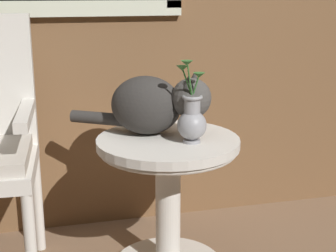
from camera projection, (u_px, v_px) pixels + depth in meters
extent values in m
cube|color=beige|center=(72.00, 9.00, 2.25)|extent=(1.01, 0.03, 0.07)
cylinder|color=silver|center=(168.00, 207.00, 2.06)|extent=(0.10, 0.10, 0.52)
cylinder|color=silver|center=(168.00, 142.00, 1.99)|extent=(0.57, 0.57, 0.03)
torus|color=silver|center=(168.00, 149.00, 1.99)|extent=(0.55, 0.55, 0.02)
cylinder|color=silver|center=(31.00, 251.00, 1.84)|extent=(0.04, 0.04, 0.45)
cylinder|color=silver|center=(38.00, 203.00, 2.25)|extent=(0.04, 0.04, 0.45)
cube|color=silver|center=(25.00, 114.00, 1.92)|extent=(0.08, 0.44, 0.04)
ellipsoid|color=#33302D|center=(146.00, 105.00, 2.02)|extent=(0.37, 0.35, 0.24)
sphere|color=#494643|center=(191.00, 98.00, 1.95)|extent=(0.16, 0.16, 0.16)
cone|color=#33302D|center=(189.00, 82.00, 1.89)|extent=(0.05, 0.05, 0.06)
cone|color=#33302D|center=(194.00, 78.00, 1.97)|extent=(0.05, 0.05, 0.06)
cylinder|color=#33302D|center=(100.00, 118.00, 2.10)|extent=(0.25, 0.18, 0.05)
cylinder|color=#99999E|center=(192.00, 141.00, 1.93)|extent=(0.07, 0.07, 0.01)
ellipsoid|color=#99999E|center=(192.00, 125.00, 1.91)|extent=(0.11, 0.11, 0.11)
cylinder|color=#99999E|center=(192.00, 106.00, 1.89)|extent=(0.06, 0.06, 0.07)
torus|color=#99999E|center=(192.00, 97.00, 1.88)|extent=(0.08, 0.08, 0.01)
cylinder|color=#387533|center=(190.00, 81.00, 1.84)|extent=(0.04, 0.05, 0.14)
cone|color=#387533|center=(187.00, 63.00, 1.79)|extent=(0.04, 0.04, 0.02)
cylinder|color=#387533|center=(196.00, 86.00, 1.86)|extent=(0.03, 0.02, 0.09)
cone|color=#387533|center=(199.00, 75.00, 1.85)|extent=(0.04, 0.04, 0.02)
cylinder|color=#387533|center=(187.00, 83.00, 1.85)|extent=(0.05, 0.02, 0.12)
cone|color=#387533|center=(182.00, 68.00, 1.82)|extent=(0.04, 0.04, 0.02)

